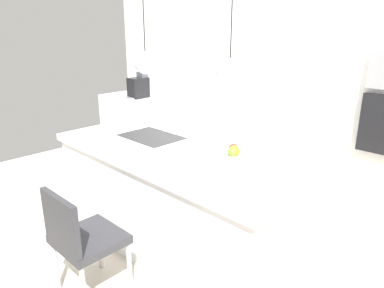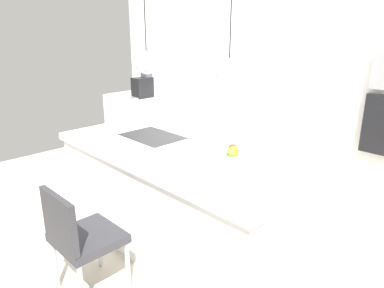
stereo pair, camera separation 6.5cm
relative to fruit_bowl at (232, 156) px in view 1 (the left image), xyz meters
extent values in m
plane|color=beige|center=(-0.51, -0.02, -0.94)|extent=(6.60, 6.60, 0.00)
cube|color=white|center=(-0.51, 1.63, 0.36)|extent=(6.00, 0.10, 2.60)
cube|color=white|center=(-0.51, -0.02, -0.53)|extent=(2.23, 1.09, 0.84)
cube|color=white|center=(-0.51, -0.02, -0.08)|extent=(2.29, 1.15, 0.06)
cube|color=#2D2D30|center=(-0.94, -0.02, -0.05)|extent=(0.56, 0.40, 0.02)
cylinder|color=silver|center=(-0.94, 0.22, 0.06)|extent=(0.02, 0.02, 0.22)
cylinder|color=silver|center=(-0.94, 0.14, 0.16)|extent=(0.02, 0.16, 0.02)
cylinder|color=beige|center=(0.00, 0.00, -0.02)|extent=(0.26, 0.26, 0.06)
sphere|color=#B22D1E|center=(-0.02, 0.04, 0.04)|extent=(0.08, 0.08, 0.08)
sphere|color=olive|center=(0.02, -0.02, 0.04)|extent=(0.07, 0.07, 0.07)
sphere|color=#B22D1E|center=(0.00, 0.00, 0.04)|extent=(0.07, 0.07, 0.07)
sphere|color=orange|center=(0.02, 0.00, 0.04)|extent=(0.08, 0.08, 0.08)
cube|color=white|center=(-2.91, 1.26, -0.53)|extent=(1.10, 0.60, 0.84)
cube|color=black|center=(-2.80, 1.26, 0.04)|extent=(0.20, 0.28, 0.30)
cube|color=gray|center=(-2.80, 1.09, -0.09)|extent=(0.16, 0.08, 0.02)
cube|color=#4C515B|center=(-2.80, 1.35, 0.23)|extent=(0.14, 0.11, 0.08)
cube|color=#333338|center=(-0.50, -0.95, -0.51)|extent=(0.46, 0.43, 0.06)
cube|color=#333338|center=(-0.50, -1.15, -0.29)|extent=(0.43, 0.04, 0.37)
cylinder|color=#B2B2B7|center=(-0.31, -0.77, -0.74)|extent=(0.04, 0.04, 0.40)
cylinder|color=#B2B2B7|center=(-0.70, -0.77, -0.74)|extent=(0.04, 0.04, 0.40)
cylinder|color=#B2B2B7|center=(-0.70, -1.14, -0.74)|extent=(0.04, 0.04, 0.40)
sphere|color=silver|center=(-0.98, -0.02, 0.62)|extent=(0.20, 0.20, 0.20)
cylinder|color=black|center=(-0.98, -0.02, 1.02)|extent=(0.01, 0.01, 0.60)
sphere|color=silver|center=(-0.04, -0.02, 0.62)|extent=(0.20, 0.20, 0.20)
cylinder|color=black|center=(-0.04, -0.02, 1.02)|extent=(0.01, 0.01, 0.60)
camera|label=1|loc=(1.57, -2.03, 0.93)|focal=33.87mm
camera|label=2|loc=(1.62, -1.98, 0.93)|focal=33.87mm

